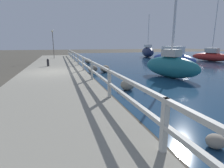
% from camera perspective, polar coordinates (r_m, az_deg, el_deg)
% --- Properties ---
extents(ground_plane, '(120.00, 120.00, 0.00)m').
position_cam_1_polar(ground_plane, '(12.17, -18.42, 2.20)').
color(ground_plane, '#4C473D').
extents(dock_walkway, '(4.11, 36.00, 0.35)m').
position_cam_1_polar(dock_walkway, '(12.14, -18.48, 3.02)').
color(dock_walkway, gray).
rests_on(dock_walkway, ground).
extents(railing, '(0.10, 32.50, 0.94)m').
position_cam_1_polar(railing, '(12.14, -9.44, 7.43)').
color(railing, beige).
rests_on(railing, dock_walkway).
extents(boulder_water_edge, '(0.40, 0.36, 0.30)m').
position_cam_1_polar(boulder_water_edge, '(4.39, 30.70, -15.75)').
color(boulder_water_edge, gray).
rests_on(boulder_water_edge, ground).
extents(boulder_mid_strip, '(0.74, 0.66, 0.55)m').
position_cam_1_polar(boulder_mid_strip, '(19.87, -7.80, 7.46)').
color(boulder_mid_strip, slate).
rests_on(boulder_mid_strip, ground).
extents(boulder_upstream, '(0.67, 0.60, 0.50)m').
position_cam_1_polar(boulder_upstream, '(8.24, 5.10, -0.28)').
color(boulder_upstream, gray).
rests_on(boulder_upstream, ground).
extents(boulder_downstream, '(0.71, 0.64, 0.53)m').
position_cam_1_polar(boulder_downstream, '(13.49, -2.32, 4.99)').
color(boulder_downstream, slate).
rests_on(boulder_downstream, ground).
extents(boulder_near_dock, '(0.73, 0.66, 0.55)m').
position_cam_1_polar(boulder_near_dock, '(13.51, -6.30, 4.97)').
color(boulder_near_dock, slate).
rests_on(boulder_near_dock, ground).
extents(mooring_bollard, '(0.18, 0.18, 0.61)m').
position_cam_1_polar(mooring_bollard, '(15.25, -20.19, 6.62)').
color(mooring_bollard, black).
rests_on(mooring_bollard, dock_walkway).
extents(dock_lamp, '(0.24, 0.24, 3.43)m').
position_cam_1_polar(dock_lamp, '(23.38, -18.76, 13.74)').
color(dock_lamp, '#514C47').
rests_on(dock_lamp, dock_walkway).
extents(sailboat_blue, '(2.34, 5.93, 7.65)m').
position_cam_1_polar(sailboat_blue, '(19.21, 19.11, 8.10)').
color(sailboat_blue, '#2D4C9E').
rests_on(sailboat_blue, water_surface).
extents(sailboat_teal, '(2.34, 4.15, 4.95)m').
position_cam_1_polar(sailboat_teal, '(11.91, 18.58, 5.58)').
color(sailboat_teal, '#1E707A').
rests_on(sailboat_teal, water_surface).
extents(sailboat_navy, '(2.36, 5.15, 6.77)m').
position_cam_1_polar(sailboat_navy, '(30.43, 11.54, 10.29)').
color(sailboat_navy, '#192347').
rests_on(sailboat_navy, water_surface).
extents(sailboat_red, '(2.83, 5.24, 7.23)m').
position_cam_1_polar(sailboat_red, '(25.87, 29.69, 7.93)').
color(sailboat_red, red).
rests_on(sailboat_red, water_surface).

